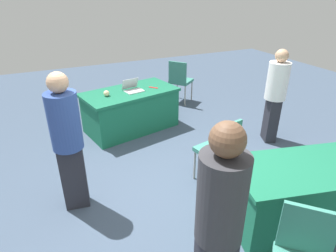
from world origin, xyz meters
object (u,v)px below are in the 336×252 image
object	(u,v)px
table_mid_left	(301,195)
chair_near_front	(180,79)
person_organiser	(276,92)
scissors_red	(153,88)
laptop_silver	(133,89)
table_foreground	(131,110)
yarn_ball	(106,93)
person_presenter	(67,138)
chair_tucked_left	(220,148)
person_attendee_standing	(219,222)

from	to	relation	value
table_mid_left	chair_near_front	xyz separation A→B (m)	(-0.47, -3.92, 0.19)
person_organiser	scissors_red	size ratio (longest dim) A/B	8.81
table_mid_left	chair_near_front	size ratio (longest dim) A/B	1.77
laptop_silver	table_foreground	bearing A→B (deg)	-33.87
table_foreground	table_mid_left	xyz separation A→B (m)	(-0.97, 3.10, 0.00)
yarn_ball	table_foreground	bearing A→B (deg)	-167.93
person_presenter	yarn_ball	distance (m)	1.87
laptop_silver	scissors_red	world-z (taller)	laptop_silver
chair_near_front	person_organiser	distance (m)	2.36
scissors_red	chair_tucked_left	bearing A→B (deg)	-40.08
chair_near_front	person_attendee_standing	size ratio (longest dim) A/B	0.55
yarn_ball	scissors_red	xyz separation A→B (m)	(-0.90, -0.07, -0.05)
person_organiser	laptop_silver	xyz separation A→B (m)	(2.00, -1.41, -0.09)
person_attendee_standing	yarn_ball	xyz separation A→B (m)	(-0.04, -3.48, -0.19)
table_foreground	chair_tucked_left	xyz separation A→B (m)	(-0.54, 2.11, 0.18)
chair_tucked_left	laptop_silver	bearing A→B (deg)	91.17
chair_tucked_left	scissors_red	distance (m)	2.11
chair_near_front	laptop_silver	distance (m)	1.63
person_presenter	person_attendee_standing	distance (m)	1.98
laptop_silver	scissors_red	distance (m)	0.40
table_mid_left	laptop_silver	xyz separation A→B (m)	(0.91, -3.07, 0.41)
table_mid_left	person_presenter	world-z (taller)	person_presenter
person_organiser	scissors_red	bearing A→B (deg)	-107.76
person_organiser	yarn_ball	xyz separation A→B (m)	(2.49, -1.34, -0.08)
table_mid_left	chair_tucked_left	world-z (taller)	chair_tucked_left
chair_tucked_left	scissors_red	size ratio (longest dim) A/B	5.36
person_attendee_standing	laptop_silver	size ratio (longest dim) A/B	4.82
chair_near_front	yarn_ball	world-z (taller)	chair_near_front
table_mid_left	scissors_red	size ratio (longest dim) A/B	9.61
person_presenter	yarn_ball	xyz separation A→B (m)	(-0.84, -1.66, -0.15)
laptop_silver	yarn_ball	bearing A→B (deg)	-3.02
table_foreground	chair_tucked_left	distance (m)	2.19
yarn_ball	scissors_red	world-z (taller)	yarn_ball
table_foreground	scissors_red	distance (m)	0.59
yarn_ball	laptop_silver	bearing A→B (deg)	-172.05
laptop_silver	yarn_ball	xyz separation A→B (m)	(0.50, 0.07, 0.01)
table_mid_left	chair_tucked_left	bearing A→B (deg)	-66.43
table_mid_left	person_presenter	bearing A→B (deg)	-30.80
table_foreground	chair_near_front	world-z (taller)	chair_near_front
chair_tucked_left	person_presenter	bearing A→B (deg)	157.11
table_foreground	person_attendee_standing	xyz separation A→B (m)	(0.49, 3.57, 0.61)
chair_near_front	laptop_silver	size ratio (longest dim) A/B	2.66
chair_near_front	person_attendee_standing	xyz separation A→B (m)	(1.92, 4.39, 0.42)
chair_near_front	laptop_silver	xyz separation A→B (m)	(1.37, 0.84, 0.22)
chair_near_front	person_presenter	distance (m)	3.76
table_foreground	table_mid_left	distance (m)	3.24
table_foreground	person_organiser	distance (m)	2.55
table_mid_left	table_foreground	bearing A→B (deg)	-72.67
chair_near_front	scissors_red	distance (m)	1.30
person_attendee_standing	scissors_red	xyz separation A→B (m)	(-0.94, -3.55, -0.24)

